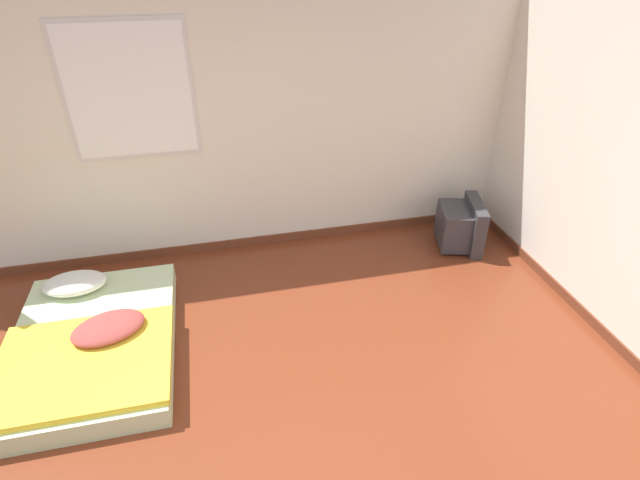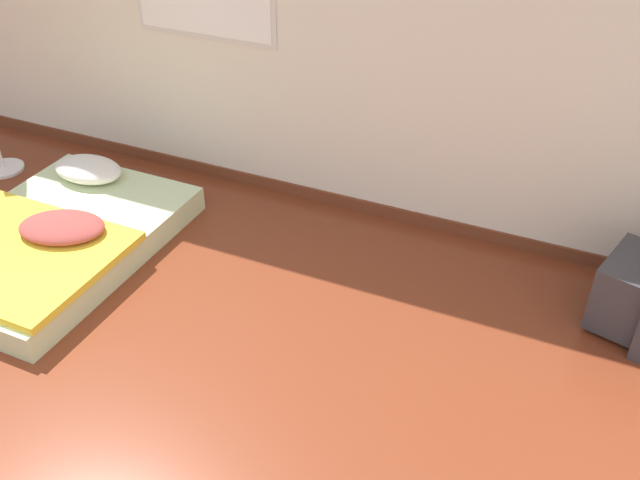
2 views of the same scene
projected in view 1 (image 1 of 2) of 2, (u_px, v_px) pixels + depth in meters
name	position (u px, v px, depth m)	size (l,w,h in m)	color
wall_back	(214.00, 126.00, 4.53)	(8.14, 0.08, 2.60)	silver
mattress_bed	(92.00, 342.00, 3.85)	(1.23, 1.71, 0.32)	beige
crt_tv	(461.00, 225.00, 5.11)	(0.52, 0.60, 0.50)	#333338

